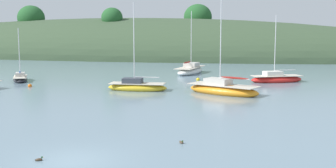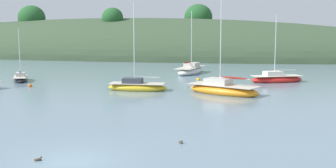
% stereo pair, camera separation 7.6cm
% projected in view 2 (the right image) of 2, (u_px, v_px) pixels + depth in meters
% --- Properties ---
extents(ground_plane, '(400.00, 400.00, 0.00)m').
position_uv_depth(ground_plane, '(73.00, 161.00, 19.92)').
color(ground_plane, slate).
extents(far_shoreline_hill, '(150.00, 36.00, 21.53)m').
position_uv_depth(far_shoreline_hill, '(122.00, 56.00, 100.07)').
color(far_shoreline_hill, '#384C33').
rests_on(far_shoreline_hill, ground).
extents(sailboat_navy_dinghy, '(3.82, 8.14, 9.25)m').
position_uv_depth(sailboat_navy_dinghy, '(191.00, 70.00, 59.94)').
color(sailboat_navy_dinghy, white).
rests_on(sailboat_navy_dinghy, ground).
extents(sailboat_teal_outer, '(3.94, 5.05, 6.69)m').
position_uv_depth(sailboat_teal_outer, '(21.00, 79.00, 50.99)').
color(sailboat_teal_outer, '#232328').
rests_on(sailboat_teal_outer, ground).
extents(sailboat_black_sloop, '(6.41, 2.56, 9.34)m').
position_uv_depth(sailboat_black_sloop, '(137.00, 87.00, 43.25)').
color(sailboat_black_sloop, gold).
rests_on(sailboat_black_sloop, ground).
extents(sailboat_grey_yawl, '(6.87, 4.79, 8.28)m').
position_uv_depth(sailboat_grey_yawl, '(276.00, 79.00, 50.11)').
color(sailboat_grey_yawl, red).
rests_on(sailboat_grey_yawl, ground).
extents(sailboat_yellow_far, '(7.99, 5.50, 10.31)m').
position_uv_depth(sailboat_yellow_far, '(223.00, 89.00, 40.79)').
color(sailboat_yellow_far, orange).
rests_on(sailboat_yellow_far, ground).
extents(mooring_buoy_channel, '(0.44, 0.44, 0.54)m').
position_uv_depth(mooring_buoy_channel, '(198.00, 79.00, 51.77)').
color(mooring_buoy_channel, yellow).
rests_on(mooring_buoy_channel, ground).
extents(mooring_buoy_outer, '(0.44, 0.44, 0.54)m').
position_uv_depth(mooring_buoy_outer, '(30.00, 86.00, 45.86)').
color(mooring_buoy_outer, orange).
rests_on(mooring_buoy_outer, ground).
extents(duck_straggler, '(0.35, 0.39, 0.24)m').
position_uv_depth(duck_straggler, '(181.00, 142.00, 23.01)').
color(duck_straggler, '#473828').
rests_on(duck_straggler, ground).
extents(duck_trailing, '(0.38, 0.35, 0.24)m').
position_uv_depth(duck_trailing, '(38.00, 160.00, 19.94)').
color(duck_trailing, '#473828').
rests_on(duck_trailing, ground).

